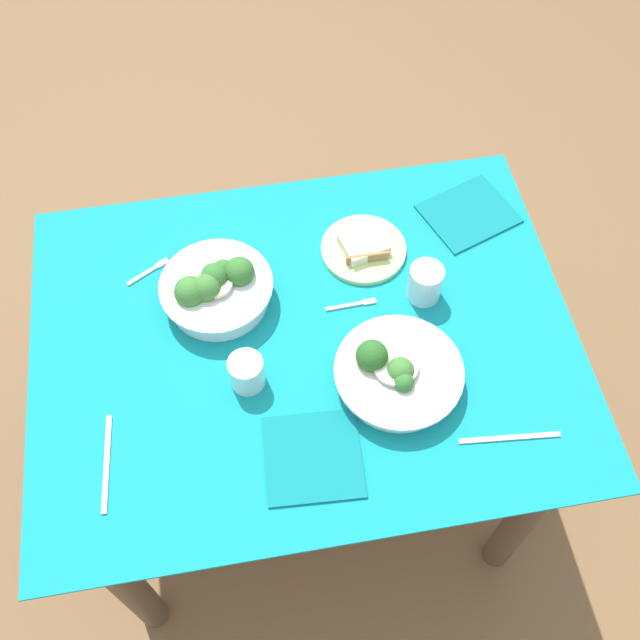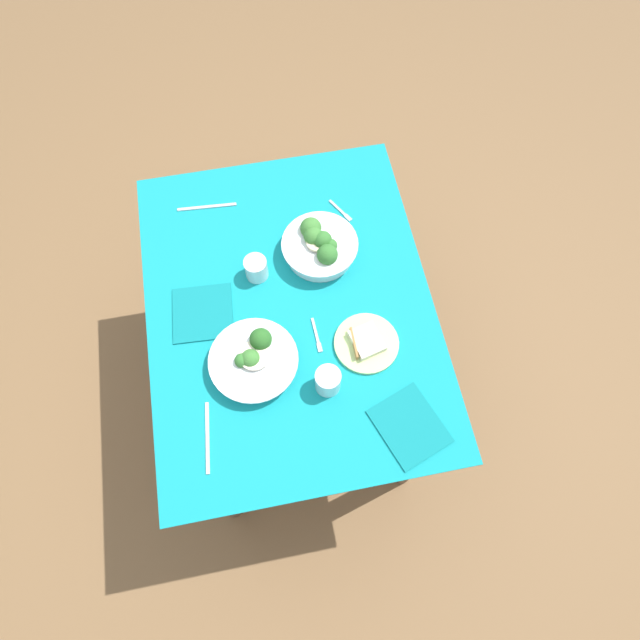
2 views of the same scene
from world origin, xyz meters
TOP-DOWN VIEW (x-y plane):
  - ground_plane at (0.00, 0.00)m, footprint 6.00×6.00m
  - dining_table at (0.00, 0.00)m, footprint 1.13×0.87m
  - broccoli_bowl_far at (-0.17, 0.12)m, footprint 0.24×0.24m
  - broccoli_bowl_near at (0.16, -0.13)m, footprint 0.26×0.26m
  - bread_side_plate at (0.17, 0.20)m, footprint 0.19×0.19m
  - water_glass_center at (-0.13, -0.08)m, footprint 0.07×0.07m
  - water_glass_side at (0.27, 0.07)m, footprint 0.07×0.07m
  - fork_by_far_bowl at (0.12, 0.06)m, footprint 0.11×0.02m
  - fork_by_near_bowl at (-0.31, 0.22)m, footprint 0.10×0.06m
  - table_knife_left at (-0.41, -0.21)m, footprint 0.02×0.20m
  - table_knife_right at (0.35, -0.29)m, footprint 0.20×0.03m
  - napkin_folded_upper at (0.43, 0.26)m, footprint 0.24×0.22m
  - napkin_folded_lower at (-0.03, -0.26)m, footprint 0.19×0.19m

SIDE VIEW (x-z plane):
  - ground_plane at x=0.00m, z-range 0.00..0.00m
  - dining_table at x=0.00m, z-range 0.24..0.98m
  - table_knife_left at x=-0.41m, z-range 0.74..0.75m
  - table_knife_right at x=0.35m, z-range 0.74..0.75m
  - fork_by_far_bowl at x=0.12m, z-range 0.74..0.75m
  - fork_by_near_bowl at x=-0.31m, z-range 0.74..0.75m
  - napkin_folded_upper at x=0.43m, z-range 0.74..0.75m
  - napkin_folded_lower at x=-0.03m, z-range 0.74..0.75m
  - bread_side_plate at x=0.17m, z-range 0.74..0.77m
  - broccoli_bowl_near at x=0.16m, z-range 0.73..0.82m
  - water_glass_center at x=-0.13m, z-range 0.74..0.82m
  - broccoli_bowl_far at x=-0.17m, z-range 0.73..0.84m
  - water_glass_side at x=0.27m, z-range 0.74..0.83m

